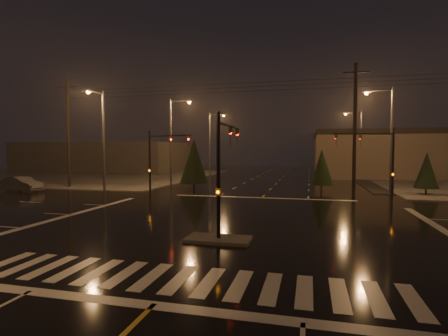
% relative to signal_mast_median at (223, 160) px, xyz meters
% --- Properties ---
extents(ground, '(140.00, 140.00, 0.00)m').
position_rel_signal_mast_median_xyz_m(ground, '(-0.00, 3.07, -3.75)').
color(ground, black).
rests_on(ground, ground).
extents(sidewalk_nw, '(36.00, 36.00, 0.12)m').
position_rel_signal_mast_median_xyz_m(sidewalk_nw, '(-30.00, 33.07, -3.69)').
color(sidewalk_nw, '#4D4A45').
rests_on(sidewalk_nw, ground).
extents(median_island, '(3.00, 1.60, 0.15)m').
position_rel_signal_mast_median_xyz_m(median_island, '(-0.00, -0.93, -3.68)').
color(median_island, '#4D4A45').
rests_on(median_island, ground).
extents(crosswalk, '(15.00, 2.60, 0.01)m').
position_rel_signal_mast_median_xyz_m(crosswalk, '(-0.00, -5.93, -3.75)').
color(crosswalk, beige).
rests_on(crosswalk, ground).
extents(stop_bar_near, '(16.00, 0.50, 0.01)m').
position_rel_signal_mast_median_xyz_m(stop_bar_near, '(-0.00, -7.93, -3.75)').
color(stop_bar_near, beige).
rests_on(stop_bar_near, ground).
extents(stop_bar_far, '(16.00, 0.50, 0.01)m').
position_rel_signal_mast_median_xyz_m(stop_bar_far, '(-0.00, 14.07, -3.75)').
color(stop_bar_far, beige).
rests_on(stop_bar_far, ground).
extents(commercial_block, '(30.00, 18.00, 5.60)m').
position_rel_signal_mast_median_xyz_m(commercial_block, '(-35.00, 45.07, -0.95)').
color(commercial_block, '#3A3533').
rests_on(commercial_block, ground).
extents(signal_mast_median, '(0.25, 4.59, 6.00)m').
position_rel_signal_mast_median_xyz_m(signal_mast_median, '(0.00, 0.00, 0.00)').
color(signal_mast_median, black).
rests_on(signal_mast_median, ground).
extents(signal_mast_ne, '(4.84, 1.86, 6.00)m').
position_rel_signal_mast_median_xyz_m(signal_mast_ne, '(9.50, 13.21, 0.04)').
color(signal_mast_ne, black).
rests_on(signal_mast_ne, ground).
extents(signal_mast_nw, '(4.84, 1.86, 6.00)m').
position_rel_signal_mast_median_xyz_m(signal_mast_nw, '(-9.50, 13.21, 0.04)').
color(signal_mast_nw, black).
rests_on(signal_mast_nw, ground).
extents(streetlight_1, '(2.77, 0.32, 10.00)m').
position_rel_signal_mast_median_xyz_m(streetlight_1, '(-11.18, 21.07, 2.05)').
color(streetlight_1, '#38383A').
rests_on(streetlight_1, ground).
extents(streetlight_2, '(2.77, 0.32, 10.00)m').
position_rel_signal_mast_median_xyz_m(streetlight_2, '(-11.18, 37.07, 2.05)').
color(streetlight_2, '#38383A').
rests_on(streetlight_2, ground).
extents(streetlight_3, '(2.77, 0.32, 10.00)m').
position_rel_signal_mast_median_xyz_m(streetlight_3, '(11.18, 19.07, 2.05)').
color(streetlight_3, '#38383A').
rests_on(streetlight_3, ground).
extents(streetlight_4, '(2.77, 0.32, 10.00)m').
position_rel_signal_mast_median_xyz_m(streetlight_4, '(11.18, 39.07, 2.05)').
color(streetlight_4, '#38383A').
rests_on(streetlight_4, ground).
extents(streetlight_5, '(0.32, 2.77, 10.00)m').
position_rel_signal_mast_median_xyz_m(streetlight_5, '(-16.00, 14.26, 2.05)').
color(streetlight_5, '#38383A').
rests_on(streetlight_5, ground).
extents(utility_pole_0, '(2.20, 0.32, 12.00)m').
position_rel_signal_mast_median_xyz_m(utility_pole_0, '(-22.00, 17.07, 2.38)').
color(utility_pole_0, black).
rests_on(utility_pole_0, ground).
extents(utility_pole_1, '(2.20, 0.32, 12.00)m').
position_rel_signal_mast_median_xyz_m(utility_pole_1, '(8.00, 17.07, 2.38)').
color(utility_pole_1, black).
rests_on(utility_pole_1, ground).
extents(conifer_0, '(2.13, 2.13, 4.02)m').
position_rel_signal_mast_median_xyz_m(conifer_0, '(14.57, 19.21, -1.39)').
color(conifer_0, black).
rests_on(conifer_0, ground).
extents(conifer_3, '(3.01, 3.01, 5.41)m').
position_rel_signal_mast_median_xyz_m(conifer_3, '(-7.91, 18.78, -0.70)').
color(conifer_3, black).
rests_on(conifer_3, ground).
extents(conifer_4, '(2.30, 2.30, 4.30)m').
position_rel_signal_mast_median_xyz_m(conifer_4, '(5.26, 20.08, -1.25)').
color(conifer_4, black).
rests_on(conifer_4, ground).
extents(car_crossing, '(4.84, 2.35, 1.53)m').
position_rel_signal_mast_median_xyz_m(car_crossing, '(-24.35, 12.86, -2.99)').
color(car_crossing, '#505157').
rests_on(car_crossing, ground).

